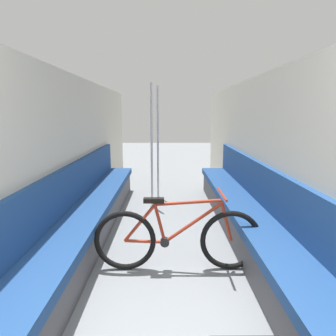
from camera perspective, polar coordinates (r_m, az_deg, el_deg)
The scene contains 7 objects.
wall_left at distance 3.90m, azimuth -18.94°, elevation 2.02°, with size 0.10×8.99×2.05m, color beige.
wall_right at distance 3.91m, azimuth 18.62°, elevation 2.06°, with size 0.10×8.99×2.05m, color beige.
bench_seat_row_left at distance 3.91m, azimuth -15.01°, elevation -8.64°, with size 0.49×4.81×0.94m.
bench_seat_row_right at distance 3.92m, azimuth 14.73°, elevation -8.60°, with size 0.49×4.81×0.94m.
bicycle at distance 3.06m, azimuth 1.86°, elevation -13.25°, with size 1.67×0.46×0.80m.
grab_pole_near at distance 4.90m, azimuth -3.12°, elevation 3.74°, with size 0.08×0.08×2.03m.
grab_pole_far at distance 5.46m, azimuth -1.94°, elevation 4.44°, with size 0.08×0.08×2.03m.
Camera 1 is at (-0.01, -0.76, 1.56)m, focal length 32.00 mm.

